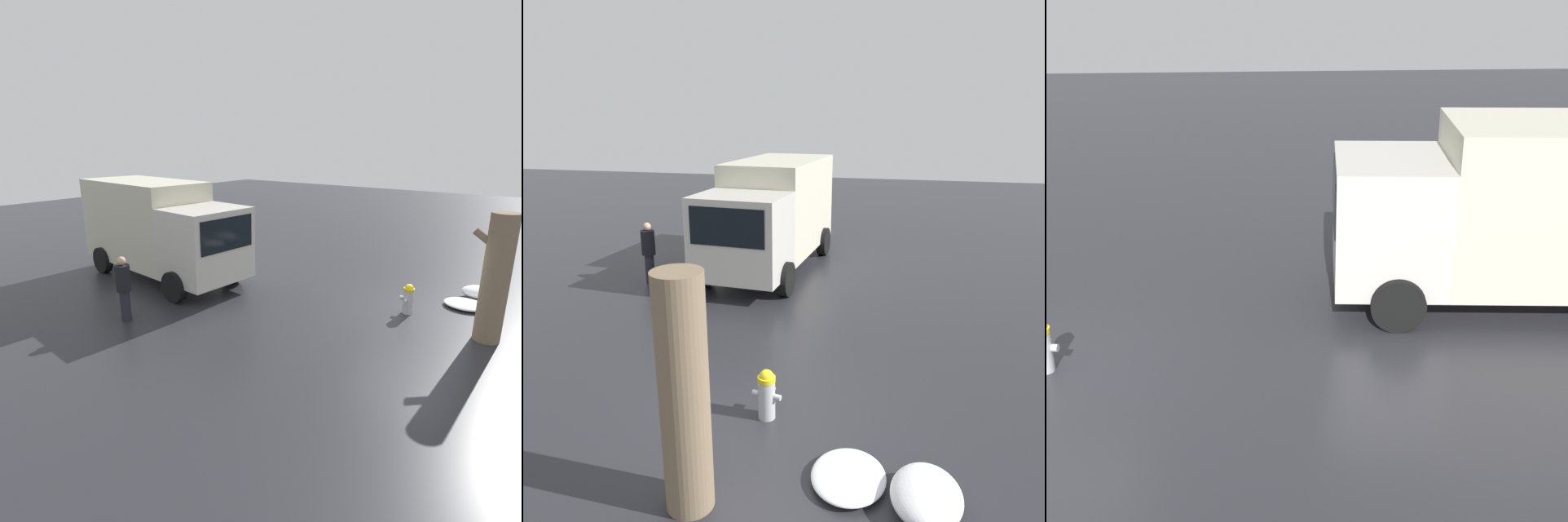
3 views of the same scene
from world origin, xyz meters
The scene contains 3 objects.
ground_plane centered at (0.00, 0.00, 0.00)m, with size 60.00×60.00×0.00m, color #28282D.
delivery_truck centered at (7.73, 1.89, 1.71)m, with size 6.45×2.98×3.18m.
pedestrian centered at (5.59, 4.83, 0.93)m, with size 0.37×0.37×1.70m.
Camera 3 is at (3.24, -9.46, 5.63)m, focal length 50.00 mm.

